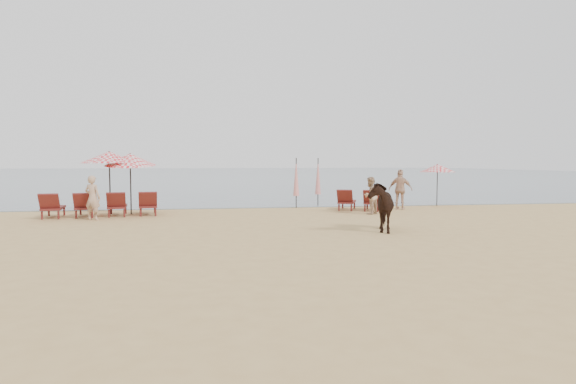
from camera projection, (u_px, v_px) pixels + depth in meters
name	position (u px, v px, depth m)	size (l,w,h in m)	color
ground	(315.00, 242.00, 13.68)	(120.00, 120.00, 0.00)	tan
sea	(227.00, 173.00, 92.54)	(160.00, 140.00, 0.06)	#51606B
lounger_cluster_left	(101.00, 205.00, 19.79)	(4.63, 2.44, 0.70)	maroon
lounger_cluster_right	(359.00, 200.00, 22.29)	(2.44, 2.40, 0.68)	maroon
umbrella_open_left_a	(109.00, 157.00, 20.69)	(2.40, 2.40, 2.73)	black
umbrella_open_left_b	(130.00, 160.00, 20.66)	(2.14, 2.18, 2.73)	black
umbrella_open_right	(437.00, 168.00, 24.45)	(1.76, 1.76, 2.15)	black
umbrella_closed_left	(296.00, 177.00, 23.47)	(0.30, 0.30, 2.45)	black
umbrella_closed_right	(318.00, 177.00, 24.54)	(0.30, 0.30, 2.45)	black
cow	(380.00, 206.00, 15.74)	(0.88, 1.94, 1.64)	black
beachgoer_left	(93.00, 198.00, 18.67)	(0.63, 0.42, 1.74)	tan
beachgoer_right_a	(370.00, 196.00, 20.74)	(0.79, 0.61, 1.62)	tan
beachgoer_right_b	(400.00, 189.00, 22.81)	(1.11, 0.46, 1.90)	tan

